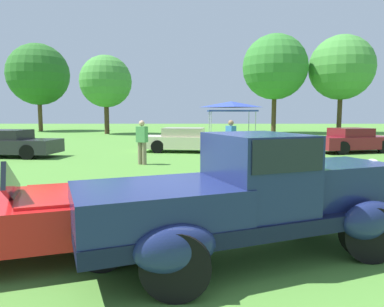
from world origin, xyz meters
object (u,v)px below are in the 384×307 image
object	(u,v)px
show_car_burgundy	(353,140)
spectator_near_truck	(142,141)
show_car_charcoal	(9,144)
show_car_cream	(186,140)
feature_pickup_truck	(251,195)
canopy_tent_left_field	(231,106)
spectator_by_row	(231,140)
neighbor_convertible	(2,218)

from	to	relation	value
show_car_burgundy	spectator_near_truck	world-z (taller)	spectator_near_truck
show_car_charcoal	spectator_near_truck	xyz separation A→B (m)	(6.31, -2.33, 0.31)
show_car_cream	spectator_near_truck	bearing A→B (deg)	-109.76
show_car_charcoal	show_car_cream	size ratio (longest dim) A/B	0.95
show_car_burgundy	feature_pickup_truck	bearing A→B (deg)	-118.48
show_car_charcoal	canopy_tent_left_field	xyz separation A→B (m)	(10.72, 7.58, 1.82)
feature_pickup_truck	canopy_tent_left_field	bearing A→B (deg)	85.01
feature_pickup_truck	show_car_charcoal	size ratio (longest dim) A/B	1.06
spectator_near_truck	spectator_by_row	bearing A→B (deg)	10.65
show_car_cream	show_car_burgundy	distance (m)	8.33
neighbor_convertible	show_car_burgundy	bearing A→B (deg)	51.70
show_car_cream	spectator_near_truck	world-z (taller)	spectator_near_truck
neighbor_convertible	show_car_cream	distance (m)	13.66
show_car_charcoal	spectator_near_truck	world-z (taller)	spectator_near_truck
show_car_cream	spectator_by_row	xyz separation A→B (m)	(1.85, -3.81, 0.31)
show_car_cream	spectator_by_row	size ratio (longest dim) A/B	2.79
show_car_cream	spectator_by_row	world-z (taller)	spectator_by_row
feature_pickup_truck	show_car_cream	bearing A→B (deg)	94.96
spectator_near_truck	canopy_tent_left_field	distance (m)	10.94
feature_pickup_truck	spectator_by_row	xyz separation A→B (m)	(0.69, 9.56, 0.04)
feature_pickup_truck	show_car_cream	distance (m)	13.42
show_car_charcoal	feature_pickup_truck	bearing A→B (deg)	-51.07
show_car_charcoal	show_car_cream	distance (m)	8.20
neighbor_convertible	spectator_by_row	world-z (taller)	spectator_by_row
show_car_charcoal	canopy_tent_left_field	bearing A→B (deg)	35.26
show_car_cream	spectator_near_truck	size ratio (longest dim) A/B	2.79
feature_pickup_truck	spectator_by_row	distance (m)	9.58
feature_pickup_truck	canopy_tent_left_field	distance (m)	18.95
show_car_cream	show_car_burgundy	world-z (taller)	same
neighbor_convertible	show_car_burgundy	distance (m)	16.99
spectator_by_row	show_car_charcoal	bearing A→B (deg)	170.26
show_car_burgundy	canopy_tent_left_field	world-z (taller)	canopy_tent_left_field
show_car_cream	canopy_tent_left_field	distance (m)	6.39
neighbor_convertible	show_car_charcoal	distance (m)	12.71
show_car_cream	neighbor_convertible	bearing A→B (deg)	-99.27
feature_pickup_truck	show_car_charcoal	world-z (taller)	feature_pickup_truck
show_car_charcoal	spectator_near_truck	size ratio (longest dim) A/B	2.66
spectator_by_row	canopy_tent_left_field	world-z (taller)	canopy_tent_left_field
show_car_charcoal	show_car_burgundy	world-z (taller)	same
feature_pickup_truck	neighbor_convertible	bearing A→B (deg)	-177.99
show_car_cream	spectator_near_truck	xyz separation A→B (m)	(-1.60, -4.46, 0.31)
neighbor_convertible	show_car_burgundy	world-z (taller)	neighbor_convertible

